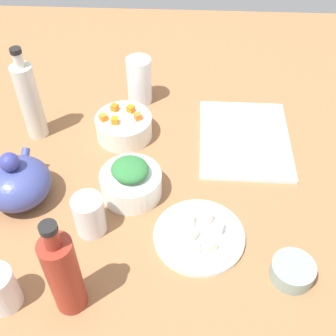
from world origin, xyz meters
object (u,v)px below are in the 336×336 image
at_px(bowl_greens, 131,184).
at_px(bowl_carrots, 124,127).
at_px(cutting_board, 244,139).
at_px(drinking_glass_2, 89,215).
at_px(teapot, 17,182).
at_px(bottle_1, 63,274).
at_px(bowl_small_side, 292,271).
at_px(drinking_glass_1, 0,289).
at_px(drinking_glass_0, 139,81).
at_px(plate_tofu, 199,236).
at_px(bottle_0, 30,100).

xyz_separation_m(bowl_greens, bowl_carrots, (0.21, 0.04, -0.00)).
xyz_separation_m(cutting_board, drinking_glass_2, (-0.32, 0.37, 0.04)).
distance_m(bowl_greens, teapot, 0.27).
relative_size(cutting_board, bottle_1, 1.27).
xyz_separation_m(bowl_small_side, drinking_glass_2, (0.10, 0.43, 0.03)).
bearing_deg(bottle_1, drinking_glass_1, 93.03).
distance_m(cutting_board, bowl_small_side, 0.42).
xyz_separation_m(bowl_carrots, teapot, (-0.24, 0.22, 0.02)).
xyz_separation_m(bottle_1, drinking_glass_2, (0.18, -0.01, -0.06)).
height_order(bowl_small_side, drinking_glass_1, drinking_glass_1).
bearing_deg(bowl_greens, bottle_1, 163.48).
bearing_deg(drinking_glass_0, bottle_1, 173.95).
relative_size(bowl_greens, teapot, 0.85).
relative_size(bottle_1, drinking_glass_1, 2.60).
distance_m(plate_tofu, bowl_carrots, 0.40).
relative_size(teapot, drinking_glass_0, 1.23).
relative_size(cutting_board, drinking_glass_0, 2.23).
bearing_deg(bowl_greens, drinking_glass_0, 2.36).
distance_m(drinking_glass_1, drinking_glass_2, 0.23).
height_order(bowl_greens, drinking_glass_1, drinking_glass_1).
xyz_separation_m(bottle_0, bottle_1, (-0.50, -0.20, -0.01)).
xyz_separation_m(bowl_small_side, drinking_glass_1, (-0.09, 0.57, 0.03)).
distance_m(plate_tofu, drinking_glass_2, 0.25).
bearing_deg(bowl_greens, cutting_board, -54.38).
height_order(plate_tofu, bowl_carrots, bowl_carrots).
relative_size(bowl_small_side, drinking_glass_0, 0.64).
bearing_deg(teapot, drinking_glass_2, -114.06).
relative_size(cutting_board, bowl_carrots, 2.05).
bearing_deg(bowl_small_side, cutting_board, 8.84).
bearing_deg(bottle_1, cutting_board, -37.03).
distance_m(bottle_0, drinking_glass_0, 0.32).
xyz_separation_m(bowl_greens, bottle_1, (-0.29, 0.09, 0.07)).
height_order(cutting_board, drinking_glass_0, drinking_glass_0).
relative_size(bowl_greens, drinking_glass_0, 1.04).
relative_size(bowl_carrots, drinking_glass_2, 1.56).
height_order(teapot, drinking_glass_0, teapot).
bearing_deg(bowl_small_side, plate_tofu, 65.71).
bearing_deg(bowl_carrots, drinking_glass_2, 173.81).
distance_m(bottle_1, drinking_glass_2, 0.19).
height_order(teapot, drinking_glass_2, teapot).
xyz_separation_m(bottle_1, drinking_glass_0, (0.67, -0.07, -0.03)).
height_order(bowl_small_side, drinking_glass_0, drinking_glass_0).
bearing_deg(drinking_glass_1, drinking_glass_2, -36.76).
distance_m(cutting_board, teapot, 0.60).
xyz_separation_m(bottle_0, drinking_glass_2, (-0.32, -0.21, -0.07)).
bearing_deg(plate_tofu, bottle_1, 123.37).
xyz_separation_m(drinking_glass_1, drinking_glass_2, (0.19, -0.14, 0.00)).
bearing_deg(cutting_board, drinking_glass_0, 61.05).
height_order(cutting_board, drinking_glass_2, drinking_glass_2).
bearing_deg(drinking_glass_0, plate_tofu, -160.27).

